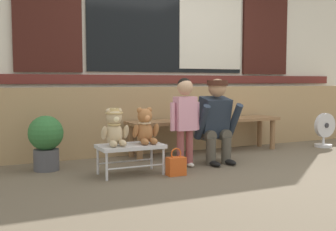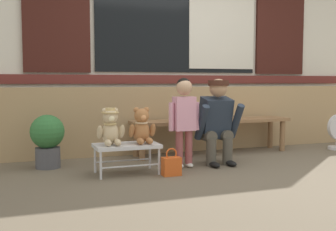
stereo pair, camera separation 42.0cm
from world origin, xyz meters
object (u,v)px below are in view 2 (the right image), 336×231
Objects in this scene: teddy_bear_plain at (142,127)px; adult_crouching at (217,121)px; potted_plant at (47,138)px; child_standing at (184,112)px; wooden_bench_long at (212,125)px; handbag_on_ground at (171,166)px; small_display_bench at (127,147)px; teddy_bear_with_hat at (111,127)px.

adult_crouching is (0.91, 0.13, 0.02)m from teddy_bear_plain.
potted_plant is at bearing 147.56° from teddy_bear_plain.
adult_crouching is (0.42, 0.05, -0.11)m from child_standing.
potted_plant is at bearing -174.38° from wooden_bench_long.
adult_crouching is at bearing -13.36° from potted_plant.
wooden_bench_long is at bearing 68.67° from adult_crouching.
potted_plant is (-2.03, -0.20, -0.05)m from wooden_bench_long.
teddy_bear_plain is at bearing 135.27° from handbag_on_ground.
handbag_on_ground is (0.39, -0.23, -0.17)m from small_display_bench.
child_standing is 0.64m from handbag_on_ground.
child_standing reaches higher than adult_crouching.
adult_crouching is at bearing 28.14° from handbag_on_ground.
teddy_bear_with_hat is at bearing -173.79° from adult_crouching.
child_standing is 3.52× the size of handbag_on_ground.
potted_plant is at bearing 160.77° from child_standing.
adult_crouching is at bearing -111.33° from wooden_bench_long.
child_standing is 1.01× the size of adult_crouching.
teddy_bear_with_hat and teddy_bear_plain have the same top height.
handbag_on_ground is 1.38m from potted_plant.
teddy_bear_plain is (-1.15, -0.76, 0.09)m from wooden_bench_long.
child_standing reaches higher than potted_plant.
wooden_bench_long is 3.68× the size of potted_plant.
adult_crouching reaches higher than wooden_bench_long.
adult_crouching is (-0.24, -0.63, 0.11)m from wooden_bench_long.
small_display_bench is at bearing -179.49° from teddy_bear_plain.
small_display_bench is 0.48m from handbag_on_ground.
small_display_bench reaches higher than handbag_on_ground.
wooden_bench_long is 2.19× the size of child_standing.
potted_plant is (-0.88, 0.56, -0.14)m from teddy_bear_plain.
adult_crouching is (1.07, 0.14, 0.21)m from small_display_bench.
adult_crouching reaches higher than potted_plant.
adult_crouching is 1.67× the size of potted_plant.
small_display_bench is 1.10m from adult_crouching.
adult_crouching is at bearing 7.25° from child_standing.
wooden_bench_long is 7.72× the size of handbag_on_ground.
wooden_bench_long is 2.21× the size of adult_crouching.
handbag_on_ground is (-0.26, -0.31, -0.50)m from child_standing.
adult_crouching reaches higher than teddy_bear_plain.
handbag_on_ground is (0.23, -0.23, -0.37)m from teddy_bear_plain.
adult_crouching is 1.85m from potted_plant.
child_standing is at bearing 7.23° from small_display_bench.
handbag_on_ground is at bearing -151.86° from adult_crouching.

